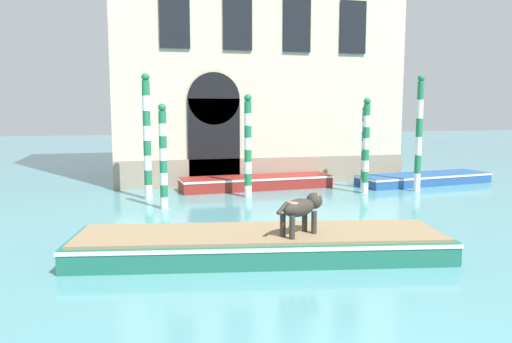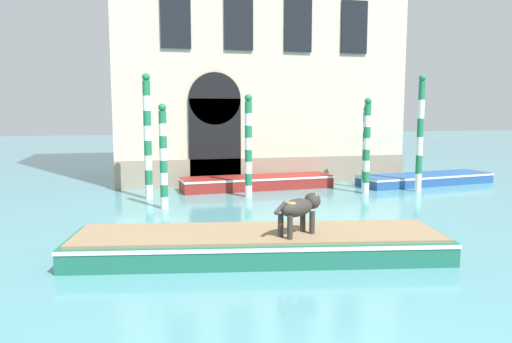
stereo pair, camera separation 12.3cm
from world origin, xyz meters
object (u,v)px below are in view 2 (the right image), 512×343
Objects in this scene: boat_moored_far at (425,179)px; mooring_pole_0 at (367,146)px; boat_foreground at (259,243)px; dog_on_deck at (300,208)px; mooring_pole_5 at (420,133)px; mooring_pole_4 at (248,146)px; mooring_pole_3 at (163,156)px; boat_moored_near_palazzo at (257,182)px; mooring_pole_1 at (366,147)px; mooring_pole_2 at (148,136)px.

mooring_pole_0 is (-3.50, -1.56, 1.57)m from boat_moored_far.
boat_foreground is 1.21m from dog_on_deck.
dog_on_deck is 10.28m from mooring_pole_5.
boat_moored_far is at bearing 50.37° from mooring_pole_5.
dog_on_deck is 12.37m from boat_moored_far.
mooring_pole_5 is (8.00, 6.80, 1.94)m from boat_foreground.
mooring_pole_4 reaches higher than dog_on_deck.
mooring_pole_3 is (-11.01, -2.71, 1.45)m from boat_moored_far.
boat_moored_near_palazzo reaches higher than boat_moored_far.
mooring_pole_0 reaches higher than dog_on_deck.
dog_on_deck is at bearing -134.97° from mooring_pole_5.
mooring_pole_1 reaches higher than dog_on_deck.
mooring_pole_2 is (-8.44, -0.40, 0.55)m from mooring_pole_1.
dog_on_deck is 6.64m from mooring_pole_3.
boat_moored_near_palazzo is at bearing 66.72° from mooring_pole_4.
boat_moored_far is at bearing 52.13° from boat_foreground.
mooring_pole_2 reaches higher than dog_on_deck.
dog_on_deck is 0.19× the size of boat_moored_near_palazzo.
boat_moored_far is 11.43m from mooring_pole_3.
mooring_pole_0 is 0.80× the size of mooring_pole_5.
mooring_pole_2 is at bearing -177.32° from mooring_pole_1.
mooring_pole_5 is at bearing -1.92° from mooring_pole_0.
boat_foreground is 2.23× the size of mooring_pole_4.
mooring_pole_1 reaches higher than boat_foreground.
mooring_pole_3 is 0.90× the size of mooring_pole_4.
mooring_pole_0 is 7.60m from mooring_pole_3.
dog_on_deck reaches higher than boat_moored_near_palazzo.
mooring_pole_1 is (6.36, 7.99, 1.36)m from boat_foreground.
mooring_pole_1 is 0.75× the size of mooring_pole_2.
mooring_pole_3 is (-3.82, -3.19, 1.41)m from boat_moored_near_palazzo.
mooring_pole_2 is (-11.43, -0.83, 1.98)m from boat_moored_far.
boat_foreground is 1.85× the size of mooring_pole_5.
mooring_pole_0 reaches higher than boat_moored_far.
boat_moored_far is 1.67× the size of mooring_pole_4.
mooring_pole_5 reaches higher than boat_foreground.
boat_foreground is at bearing -101.14° from mooring_pole_4.
dog_on_deck is at bearing -141.97° from boat_moored_far.
boat_foreground is 2.30× the size of mooring_pole_0.
mooring_pole_2 is 0.99× the size of mooring_pole_5.
boat_moored_far is at bearing 13.83° from mooring_pole_3.
mooring_pole_1 reaches higher than boat_moored_far.
mooring_pole_4 is at bearing 176.51° from mooring_pole_0.
boat_moored_near_palazzo is 4.85m from mooring_pole_2.
dog_on_deck is at bearing -68.43° from mooring_pole_3.
boat_foreground is 2.51× the size of mooring_pole_1.
mooring_pole_3 is at bearing -171.29° from mooring_pole_0.
dog_on_deck is 0.32× the size of mooring_pole_4.
boat_moored_far is 3.34m from mooring_pole_1.
mooring_pole_2 is (-7.93, 0.73, 0.41)m from mooring_pole_0.
dog_on_deck reaches higher than boat_foreground.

